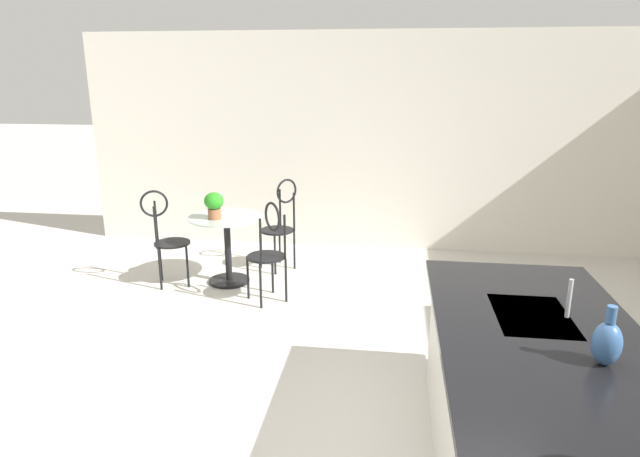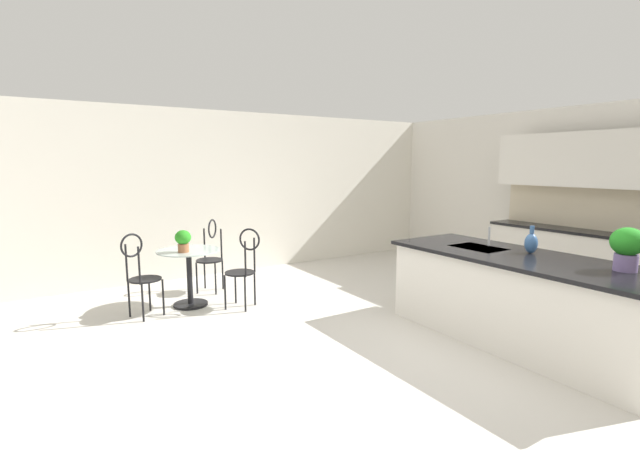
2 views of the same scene
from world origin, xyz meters
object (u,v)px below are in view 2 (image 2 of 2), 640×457
bistro_table (189,272)px  vase_on_counter (531,243)px  chair_toward_desk (244,264)px  potted_plant_on_table (183,240)px  potted_plant_counter_far (627,246)px  chair_near_window (140,271)px  chair_by_island (211,252)px

bistro_table → vase_on_counter: bearing=42.1°
bistro_table → chair_toward_desk: chair_toward_desk is taller
bistro_table → potted_plant_on_table: (0.11, -0.09, 0.45)m
potted_plant_counter_far → vase_on_counter: bearing=178.5°
chair_near_window → potted_plant_counter_far: size_ratio=2.72×
chair_near_window → chair_toward_desk: (0.32, 1.18, 0.00)m
chair_toward_desk → vase_on_counter: bearing=40.4°
chair_by_island → chair_toward_desk: size_ratio=1.00×
bistro_table → potted_plant_on_table: potted_plant_on_table is taller
chair_near_window → potted_plant_on_table: bearing=94.2°
potted_plant_on_table → chair_by_island: bearing=139.0°
bistro_table → chair_near_window: 0.65m
chair_toward_desk → potted_plant_counter_far: bearing=31.8°
chair_toward_desk → potted_plant_on_table: 0.81m
chair_by_island → potted_plant_counter_far: (4.44, 2.22, 0.57)m
chair_near_window → potted_plant_on_table: (-0.04, 0.53, 0.33)m
chair_near_window → potted_plant_counter_far: 5.04m
bistro_table → chair_by_island: (-0.54, 0.47, 0.13)m
potted_plant_on_table → potted_plant_counter_far: (3.79, 2.78, 0.24)m
chair_by_island → vase_on_counter: vase_on_counter is taller
chair_near_window → chair_by_island: same height
bistro_table → chair_near_window: bearing=-76.8°
bistro_table → chair_by_island: chair_by_island is taller
chair_by_island → potted_plant_counter_far: 5.00m
chair_by_island → vase_on_counter: bearing=32.3°
chair_toward_desk → potted_plant_on_table: size_ratio=3.72×
potted_plant_counter_far → bistro_table: bearing=-145.4°
chair_by_island → bistro_table: bearing=-41.1°
bistro_table → chair_toward_desk: (0.47, 0.56, 0.13)m
chair_by_island → vase_on_counter: size_ratio=3.62×
bistro_table → chair_by_island: size_ratio=0.77×
potted_plant_on_table → potted_plant_counter_far: potted_plant_counter_far is taller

